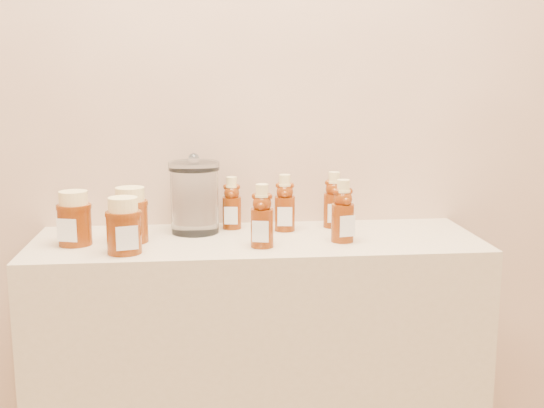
{
  "coord_description": "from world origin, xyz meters",
  "views": [
    {
      "loc": [
        -0.14,
        -0.23,
        1.34
      ],
      "look_at": [
        0.04,
        1.52,
        1.0
      ],
      "focal_mm": 45.0,
      "sensor_mm": 36.0,
      "label": 1
    }
  ],
  "objects_px": {
    "bear_bottle_front_left": "(262,212)",
    "honey_jar_left": "(74,218)",
    "display_table": "(258,393)",
    "bear_bottle_back_left": "(232,199)",
    "glass_canister": "(195,194)"
  },
  "relations": [
    {
      "from": "display_table",
      "to": "honey_jar_left",
      "type": "height_order",
      "value": "honey_jar_left"
    },
    {
      "from": "bear_bottle_back_left",
      "to": "honey_jar_left",
      "type": "xyz_separation_m",
      "value": [
        -0.41,
        -0.15,
        -0.01
      ]
    },
    {
      "from": "display_table",
      "to": "bear_bottle_front_left",
      "type": "relative_size",
      "value": 6.52
    },
    {
      "from": "bear_bottle_front_left",
      "to": "glass_canister",
      "type": "bearing_deg",
      "value": 147.56
    },
    {
      "from": "bear_bottle_front_left",
      "to": "honey_jar_left",
      "type": "xyz_separation_m",
      "value": [
        -0.48,
        0.07,
        -0.02
      ]
    },
    {
      "from": "display_table",
      "to": "bear_bottle_back_left",
      "type": "xyz_separation_m",
      "value": [
        -0.06,
        0.13,
        0.53
      ]
    },
    {
      "from": "bear_bottle_back_left",
      "to": "display_table",
      "type": "bearing_deg",
      "value": -56.28
    },
    {
      "from": "bear_bottle_back_left",
      "to": "bear_bottle_front_left",
      "type": "height_order",
      "value": "bear_bottle_front_left"
    },
    {
      "from": "display_table",
      "to": "honey_jar_left",
      "type": "relative_size",
      "value": 8.5
    },
    {
      "from": "honey_jar_left",
      "to": "display_table",
      "type": "bearing_deg",
      "value": 18.91
    },
    {
      "from": "bear_bottle_back_left",
      "to": "honey_jar_left",
      "type": "distance_m",
      "value": 0.44
    },
    {
      "from": "display_table",
      "to": "honey_jar_left",
      "type": "bearing_deg",
      "value": -177.85
    },
    {
      "from": "display_table",
      "to": "honey_jar_left",
      "type": "distance_m",
      "value": 0.7
    },
    {
      "from": "bear_bottle_back_left",
      "to": "glass_canister",
      "type": "relative_size",
      "value": 0.78
    },
    {
      "from": "display_table",
      "to": "bear_bottle_front_left",
      "type": "bearing_deg",
      "value": -86.06
    }
  ]
}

